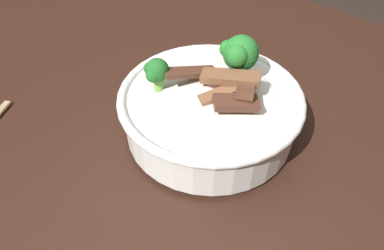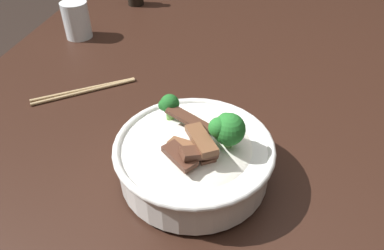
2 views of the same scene
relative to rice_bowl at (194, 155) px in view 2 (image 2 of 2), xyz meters
The scene contains 4 objects.
dining_table 0.23m from the rice_bowl, ahead, with size 1.57×1.06×0.77m.
rice_bowl is the anchor object (origin of this frame).
drinking_glass 0.61m from the rice_bowl, 41.09° to the left, with size 0.07×0.07×0.10m.
chopsticks_pair 0.35m from the rice_bowl, 53.68° to the left, with size 0.14×0.19×0.01m.
Camera 2 is at (-0.57, -0.09, 1.21)m, focal length 33.78 mm.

